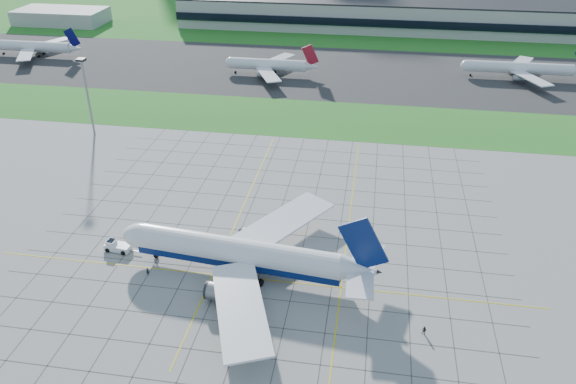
{
  "coord_description": "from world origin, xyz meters",
  "views": [
    {
      "loc": [
        21.73,
        -95.42,
        76.45
      ],
      "look_at": [
        2.37,
        24.34,
        7.0
      ],
      "focal_mm": 35.0,
      "sensor_mm": 36.0,
      "label": 1
    }
  ],
  "objects_px": {
    "distant_jet_1": "(269,65)",
    "light_mast": "(86,87)",
    "pushback_tug": "(117,246)",
    "distant_jet_2": "(520,68)",
    "crew_near": "(148,271)",
    "crew_far": "(424,331)",
    "distant_jet_0": "(35,46)",
    "airliner": "(240,253)"
  },
  "relations": [
    {
      "from": "airliner",
      "to": "distant_jet_1",
      "type": "relative_size",
      "value": 1.4
    },
    {
      "from": "light_mast",
      "to": "distant_jet_1",
      "type": "height_order",
      "value": "light_mast"
    },
    {
      "from": "light_mast",
      "to": "distant_jet_2",
      "type": "bearing_deg",
      "value": 28.74
    },
    {
      "from": "crew_near",
      "to": "airliner",
      "type": "bearing_deg",
      "value": -24.1
    },
    {
      "from": "airliner",
      "to": "crew_far",
      "type": "height_order",
      "value": "airliner"
    },
    {
      "from": "pushback_tug",
      "to": "distant_jet_2",
      "type": "distance_m",
      "value": 185.68
    },
    {
      "from": "distant_jet_1",
      "to": "distant_jet_2",
      "type": "distance_m",
      "value": 106.21
    },
    {
      "from": "distant_jet_2",
      "to": "airliner",
      "type": "bearing_deg",
      "value": -120.0
    },
    {
      "from": "airliner",
      "to": "crew_far",
      "type": "bearing_deg",
      "value": -12.63
    },
    {
      "from": "crew_near",
      "to": "distant_jet_1",
      "type": "bearing_deg",
      "value": 54.25
    },
    {
      "from": "airliner",
      "to": "crew_near",
      "type": "relative_size",
      "value": 34.42
    },
    {
      "from": "distant_jet_0",
      "to": "distant_jet_1",
      "type": "bearing_deg",
      "value": -5.16
    },
    {
      "from": "crew_near",
      "to": "distant_jet_2",
      "type": "relative_size",
      "value": 0.03
    },
    {
      "from": "light_mast",
      "to": "crew_near",
      "type": "height_order",
      "value": "light_mast"
    },
    {
      "from": "crew_near",
      "to": "distant_jet_1",
      "type": "relative_size",
      "value": 0.04
    },
    {
      "from": "light_mast",
      "to": "distant_jet_2",
      "type": "relative_size",
      "value": 0.52
    },
    {
      "from": "light_mast",
      "to": "airliner",
      "type": "relative_size",
      "value": 0.43
    },
    {
      "from": "distant_jet_1",
      "to": "crew_near",
      "type": "bearing_deg",
      "value": -90.03
    },
    {
      "from": "distant_jet_0",
      "to": "distant_jet_2",
      "type": "bearing_deg",
      "value": 0.44
    },
    {
      "from": "light_mast",
      "to": "distant_jet_0",
      "type": "bearing_deg",
      "value": 130.27
    },
    {
      "from": "distant_jet_2",
      "to": "crew_near",
      "type": "bearing_deg",
      "value": -124.7
    },
    {
      "from": "crew_far",
      "to": "crew_near",
      "type": "bearing_deg",
      "value": -146.48
    },
    {
      "from": "crew_far",
      "to": "distant_jet_1",
      "type": "relative_size",
      "value": 0.04
    },
    {
      "from": "crew_near",
      "to": "distant_jet_0",
      "type": "distance_m",
      "value": 189.75
    },
    {
      "from": "light_mast",
      "to": "crew_near",
      "type": "bearing_deg",
      "value": -56.4
    },
    {
      "from": "light_mast",
      "to": "airliner",
      "type": "height_order",
      "value": "light_mast"
    },
    {
      "from": "distant_jet_0",
      "to": "distant_jet_2",
      "type": "height_order",
      "value": "same"
    },
    {
      "from": "light_mast",
      "to": "distant_jet_2",
      "type": "height_order",
      "value": "light_mast"
    },
    {
      "from": "airliner",
      "to": "crew_far",
      "type": "relative_size",
      "value": 31.92
    },
    {
      "from": "pushback_tug",
      "to": "crew_near",
      "type": "distance_m",
      "value": 12.96
    },
    {
      "from": "light_mast",
      "to": "crew_near",
      "type": "relative_size",
      "value": 14.77
    },
    {
      "from": "pushback_tug",
      "to": "distant_jet_1",
      "type": "bearing_deg",
      "value": 91.47
    },
    {
      "from": "pushback_tug",
      "to": "crew_far",
      "type": "bearing_deg",
      "value": -7.49
    },
    {
      "from": "crew_far",
      "to": "distant_jet_2",
      "type": "xyz_separation_m",
      "value": [
        47.06,
        161.45,
        3.55
      ]
    },
    {
      "from": "distant_jet_1",
      "to": "light_mast",
      "type": "bearing_deg",
      "value": -122.99
    },
    {
      "from": "pushback_tug",
      "to": "distant_jet_1",
      "type": "height_order",
      "value": "distant_jet_1"
    },
    {
      "from": "crew_far",
      "to": "distant_jet_0",
      "type": "relative_size",
      "value": 0.04
    },
    {
      "from": "light_mast",
      "to": "airliner",
      "type": "distance_m",
      "value": 93.44
    },
    {
      "from": "light_mast",
      "to": "crew_far",
      "type": "xyz_separation_m",
      "value": [
        104.59,
        -78.28,
        -15.25
      ]
    },
    {
      "from": "airliner",
      "to": "crew_far",
      "type": "xyz_separation_m",
      "value": [
        38.63,
        -13.03,
        -4.16
      ]
    },
    {
      "from": "pushback_tug",
      "to": "distant_jet_1",
      "type": "xyz_separation_m",
      "value": [
        10.55,
        132.79,
        3.39
      ]
    },
    {
      "from": "distant_jet_0",
      "to": "distant_jet_1",
      "type": "height_order",
      "value": "same"
    }
  ]
}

